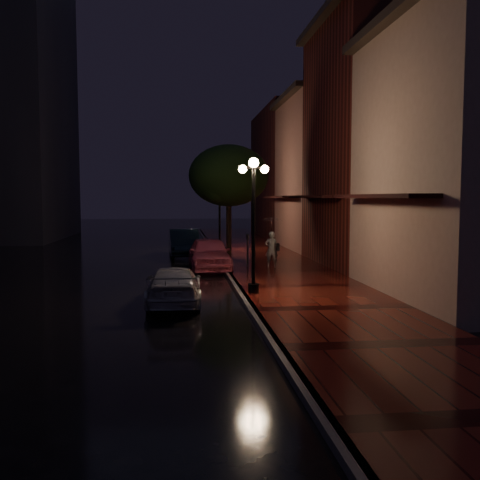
# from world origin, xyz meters

# --- Properties ---
(ground) EXTENTS (120.00, 120.00, 0.00)m
(ground) POSITION_xyz_m (0.00, 0.00, 0.00)
(ground) COLOR black
(ground) RESTS_ON ground
(sidewalk) EXTENTS (4.50, 60.00, 0.15)m
(sidewalk) POSITION_xyz_m (2.25, 0.00, 0.07)
(sidewalk) COLOR #410E0B
(sidewalk) RESTS_ON ground
(curb) EXTENTS (0.25, 60.00, 0.15)m
(curb) POSITION_xyz_m (0.00, 0.00, 0.07)
(curb) COLOR #595451
(curb) RESTS_ON ground
(storefront_near) EXTENTS (5.00, 8.00, 8.50)m
(storefront_near) POSITION_xyz_m (7.00, -6.00, 4.25)
(storefront_near) COLOR gray
(storefront_near) RESTS_ON ground
(storefront_mid) EXTENTS (5.00, 8.00, 11.00)m
(storefront_mid) POSITION_xyz_m (7.00, 2.00, 5.50)
(storefront_mid) COLOR #511914
(storefront_mid) RESTS_ON ground
(storefront_far) EXTENTS (5.00, 8.00, 9.00)m
(storefront_far) POSITION_xyz_m (7.00, 10.00, 4.50)
(storefront_far) COLOR #8C5951
(storefront_far) RESTS_ON ground
(storefront_extra) EXTENTS (5.00, 12.00, 10.00)m
(storefront_extra) POSITION_xyz_m (7.00, 20.00, 5.00)
(storefront_extra) COLOR #511914
(storefront_extra) RESTS_ON ground
(streetlamp_near) EXTENTS (0.96, 0.36, 4.31)m
(streetlamp_near) POSITION_xyz_m (0.35, -5.00, 2.60)
(streetlamp_near) COLOR black
(streetlamp_near) RESTS_ON sidewalk
(streetlamp_far) EXTENTS (0.96, 0.36, 4.31)m
(streetlamp_far) POSITION_xyz_m (0.35, 9.00, 2.60)
(streetlamp_far) COLOR black
(streetlamp_far) RESTS_ON sidewalk
(street_tree) EXTENTS (4.16, 4.16, 5.80)m
(street_tree) POSITION_xyz_m (0.61, 5.99, 4.24)
(street_tree) COLOR black
(street_tree) RESTS_ON sidewalk
(pink_car) EXTENTS (1.86, 4.37, 1.47)m
(pink_car) POSITION_xyz_m (-0.68, 1.75, 0.74)
(pink_car) COLOR #DB5A73
(pink_car) RESTS_ON ground
(navy_car) EXTENTS (1.77, 4.55, 1.48)m
(navy_car) POSITION_xyz_m (-1.71, 7.48, 0.74)
(navy_car) COLOR black
(navy_car) RESTS_ON ground
(silver_car) EXTENTS (1.67, 3.96, 1.14)m
(silver_car) POSITION_xyz_m (-2.17, -5.86, 0.57)
(silver_car) COLOR #A5A4AB
(silver_car) RESTS_ON ground
(woman_with_umbrella) EXTENTS (0.92, 0.94, 2.22)m
(woman_with_umbrella) POSITION_xyz_m (2.03, 1.19, 1.62)
(woman_with_umbrella) COLOR silver
(woman_with_umbrella) RESTS_ON sidewalk
(parking_meter) EXTENTS (0.14, 0.11, 1.46)m
(parking_meter) POSITION_xyz_m (1.00, 1.47, 1.04)
(parking_meter) COLOR black
(parking_meter) RESTS_ON sidewalk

